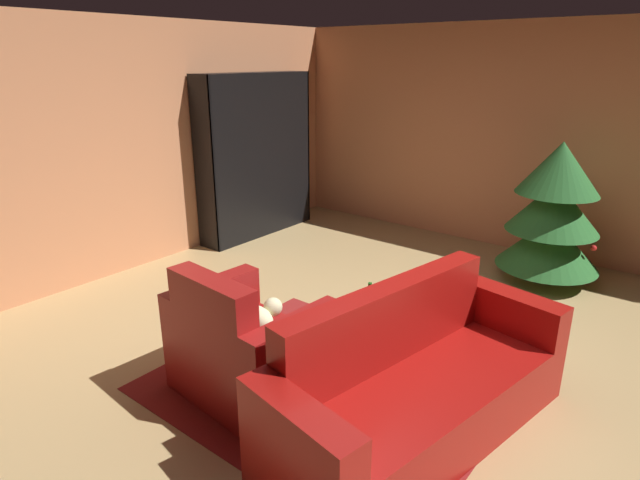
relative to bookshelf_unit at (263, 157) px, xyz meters
name	(u,v)px	position (x,y,z in m)	size (l,w,h in m)	color
ground_plane	(379,362)	(2.92, -1.79, -0.98)	(7.54, 7.54, 0.00)	tan
wall_back	(535,141)	(2.92, 1.38, 0.31)	(6.38, 0.06, 2.57)	tan
wall_left	(122,149)	(-0.24, -1.79, 0.31)	(0.06, 6.40, 2.57)	tan
area_rug	(327,386)	(2.80, -2.28, -0.98)	(2.25, 1.86, 0.01)	maroon
bookshelf_unit	(263,157)	(0.00, 0.00, 0.00)	(0.35, 1.68, 2.01)	black
armchair_red	(248,351)	(2.44, -2.67, -0.65)	(1.03, 0.82, 0.93)	maroon
couch_red	(415,389)	(3.50, -2.32, -0.68)	(1.12, 2.16, 0.89)	#9A120E
coffee_table	(338,332)	(2.82, -2.18, -0.59)	(0.79, 0.79, 0.42)	black
book_stack_on_table	(343,320)	(2.84, -2.16, -0.50)	(0.23, 0.18, 0.11)	#315697
bottle_on_table	(369,309)	(2.96, -2.02, -0.43)	(0.07, 0.07, 0.32)	#225C1C
decorated_tree	(553,212)	(3.43, 0.55, -0.24)	(0.99, 0.99, 1.43)	brown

